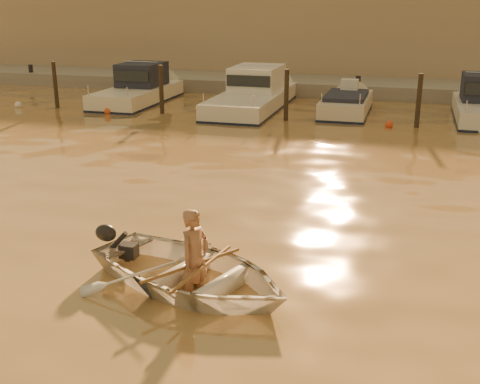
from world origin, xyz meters
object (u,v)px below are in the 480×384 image
(moored_boat_2, at_px, (252,94))
(moored_boat_3, at_px, (346,108))
(moored_boat_1, at_px, (137,89))
(waterfront_building, at_px, (337,37))
(dinghy, at_px, (191,272))
(person, at_px, (195,258))

(moored_boat_2, distance_m, moored_boat_3, 4.11)
(moored_boat_1, bearing_deg, waterfront_building, 55.17)
(moored_boat_2, xyz_separation_m, waterfront_building, (2.16, 11.00, 1.77))
(moored_boat_3, bearing_deg, waterfront_building, 99.91)
(moored_boat_3, xyz_separation_m, waterfront_building, (-1.92, 11.00, 2.17))
(moored_boat_2, bearing_deg, waterfront_building, 78.87)
(dinghy, relative_size, person, 2.22)
(person, height_order, moored_boat_1, moored_boat_1)
(dinghy, bearing_deg, moored_boat_3, 17.65)
(moored_boat_3, distance_m, waterfront_building, 11.38)
(moored_boat_1, distance_m, moored_boat_2, 5.49)
(moored_boat_2, bearing_deg, person, -78.29)
(dinghy, distance_m, waterfront_building, 27.89)
(dinghy, relative_size, moored_boat_2, 0.46)
(moored_boat_1, height_order, moored_boat_2, same)
(person, bearing_deg, moored_boat_2, 31.73)
(waterfront_building, bearing_deg, person, -87.28)
(dinghy, height_order, waterfront_building, waterfront_building)
(moored_boat_3, relative_size, waterfront_building, 0.12)
(person, distance_m, waterfront_building, 27.91)
(moored_boat_3, bearing_deg, person, -92.04)
(person, height_order, moored_boat_3, person)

